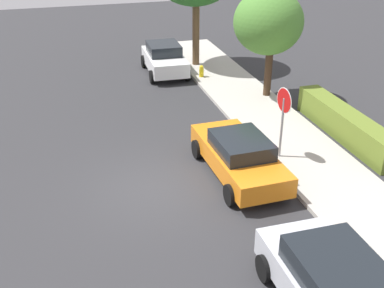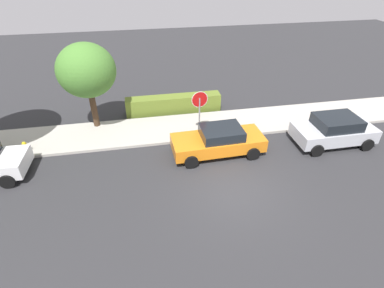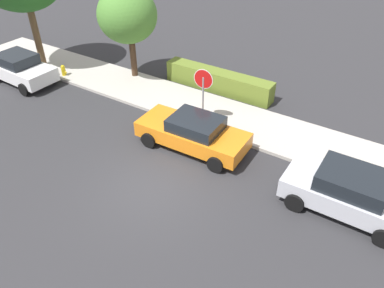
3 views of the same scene
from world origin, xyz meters
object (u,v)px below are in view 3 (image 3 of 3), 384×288
at_px(parked_car_white, 20,68).
at_px(parked_car_orange, 193,132).
at_px(fire_hydrant, 64,71).
at_px(parked_car_silver, 348,191).
at_px(street_tree_mid_block, 127,15).
at_px(stop_sign, 203,87).

bearing_deg(parked_car_white, parked_car_orange, -0.48).
height_order(parked_car_white, fire_hydrant, parked_car_white).
relative_size(parked_car_silver, street_tree_mid_block, 0.84).
bearing_deg(fire_hydrant, parked_car_white, -132.85).
height_order(parked_car_silver, parked_car_white, parked_car_silver).
bearing_deg(fire_hydrant, parked_car_orange, -9.91).
bearing_deg(stop_sign, street_tree_mid_block, 161.71).
distance_m(stop_sign, street_tree_mid_block, 5.90).
relative_size(stop_sign, parked_car_white, 0.66).
xyz_separation_m(parked_car_orange, street_tree_mid_block, (-5.99, 3.49, 2.64)).
xyz_separation_m(stop_sign, parked_car_silver, (6.57, -1.92, -1.01)).
bearing_deg(stop_sign, parked_car_white, -170.86).
bearing_deg(fire_hydrant, parked_car_silver, -6.87).
bearing_deg(parked_car_silver, parked_car_white, 178.94).
bearing_deg(parked_car_silver, stop_sign, 163.68).
distance_m(parked_car_silver, street_tree_mid_block, 12.79).
bearing_deg(parked_car_white, fire_hydrant, 47.15).
height_order(parked_car_orange, street_tree_mid_block, street_tree_mid_block).
relative_size(parked_car_white, fire_hydrant, 5.42).
bearing_deg(fire_hydrant, street_tree_mid_block, 30.28).
xyz_separation_m(parked_car_silver, parked_car_white, (-16.60, 0.31, -0.01)).
bearing_deg(fire_hydrant, stop_sign, 0.62).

